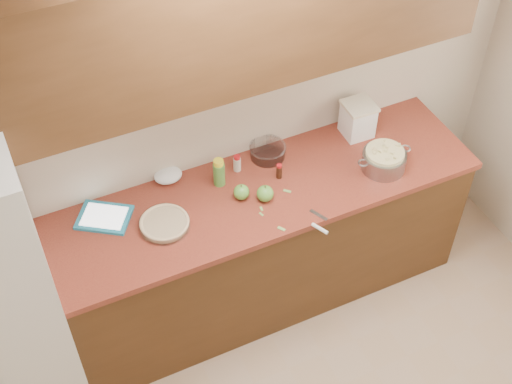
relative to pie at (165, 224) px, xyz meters
name	(u,v)px	position (x,y,z in m)	size (l,w,h in m)	color
counter_run	(247,249)	(0.48, 0.02, -0.48)	(2.64, 0.68, 0.92)	#4B2C15
upper_cabinets	(230,16)	(0.48, 0.18, 1.01)	(2.60, 0.34, 0.70)	#543219
pie	(165,224)	(0.00, 0.00, 0.00)	(0.27, 0.27, 0.04)	silver
colander	(384,160)	(1.26, -0.10, 0.04)	(0.34, 0.25, 0.12)	gray
flour_canister	(358,119)	(1.28, 0.21, 0.09)	(0.18, 0.18, 0.22)	white
tablet	(104,217)	(-0.27, 0.19, -0.01)	(0.34, 0.32, 0.02)	teal
paring_knife	(320,227)	(0.73, -0.35, -0.01)	(0.11, 0.19, 0.02)	gray
lemon_bottle	(219,173)	(0.38, 0.17, 0.06)	(0.06, 0.06, 0.17)	#4C8C38
cinnamon_shaker	(237,163)	(0.51, 0.23, 0.03)	(0.04, 0.04, 0.10)	beige
vanilla_bottle	(279,171)	(0.70, 0.07, 0.02)	(0.03, 0.03, 0.09)	black
mixing_bowl	(268,151)	(0.72, 0.25, 0.02)	(0.21, 0.21, 0.08)	silver
paper_towel	(168,175)	(0.14, 0.32, 0.01)	(0.16, 0.13, 0.07)	white
apple_left	(241,192)	(0.45, 0.02, 0.02)	(0.09, 0.09, 0.10)	#589A36
apple_center	(265,194)	(0.56, -0.05, 0.02)	(0.09, 0.09, 0.10)	#589A36
peel_a	(261,209)	(0.51, -0.10, -0.02)	(0.03, 0.01, 0.00)	#80A852
peel_b	(281,229)	(0.54, -0.27, -0.02)	(0.04, 0.02, 0.00)	#80A852
peel_c	(261,214)	(0.49, -0.14, -0.02)	(0.03, 0.01, 0.00)	#80A852
peel_d	(287,191)	(0.69, -0.04, -0.02)	(0.04, 0.02, 0.00)	#80A852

